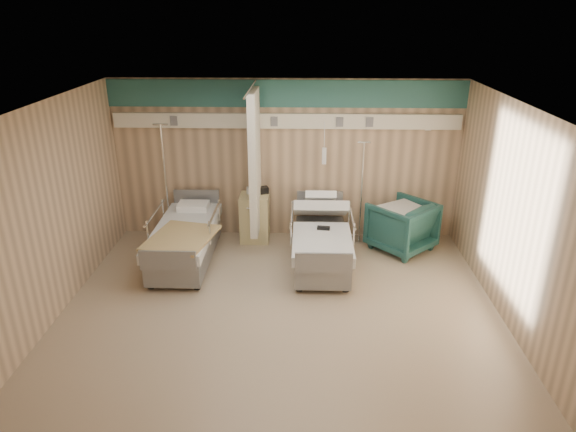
{
  "coord_description": "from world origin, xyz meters",
  "views": [
    {
      "loc": [
        0.3,
        -6.16,
        3.9
      ],
      "look_at": [
        0.09,
        0.6,
        1.12
      ],
      "focal_mm": 32.0,
      "sensor_mm": 36.0,
      "label": 1
    }
  ],
  "objects_px": {
    "bed_right": "(321,246)",
    "visitor_armchair": "(402,226)",
    "iv_stand_left": "(169,217)",
    "bed_left": "(185,244)",
    "iv_stand_right": "(360,221)",
    "bedside_cabinet": "(255,218)"
  },
  "relations": [
    {
      "from": "visitor_armchair",
      "to": "iv_stand_left",
      "type": "distance_m",
      "value": 4.07
    },
    {
      "from": "bed_right",
      "to": "iv_stand_left",
      "type": "distance_m",
      "value": 2.83
    },
    {
      "from": "bed_right",
      "to": "iv_stand_left",
      "type": "xyz_separation_m",
      "value": [
        -2.68,
        0.89,
        0.11
      ]
    },
    {
      "from": "bedside_cabinet",
      "to": "iv_stand_left",
      "type": "xyz_separation_m",
      "value": [
        -1.53,
        -0.01,
        0.0
      ]
    },
    {
      "from": "iv_stand_left",
      "to": "visitor_armchair",
      "type": "bearing_deg",
      "value": -4.1
    },
    {
      "from": "bed_left",
      "to": "bedside_cabinet",
      "type": "height_order",
      "value": "bedside_cabinet"
    },
    {
      "from": "iv_stand_right",
      "to": "iv_stand_left",
      "type": "relative_size",
      "value": 0.86
    },
    {
      "from": "bed_left",
      "to": "bed_right",
      "type": "bearing_deg",
      "value": 0.0
    },
    {
      "from": "bed_right",
      "to": "visitor_armchair",
      "type": "distance_m",
      "value": 1.51
    },
    {
      "from": "visitor_armchair",
      "to": "bed_left",
      "type": "bearing_deg",
      "value": -33.18
    },
    {
      "from": "bedside_cabinet",
      "to": "iv_stand_left",
      "type": "distance_m",
      "value": 1.53
    },
    {
      "from": "bed_left",
      "to": "iv_stand_left",
      "type": "bearing_deg",
      "value": 118.31
    },
    {
      "from": "bed_right",
      "to": "iv_stand_left",
      "type": "relative_size",
      "value": 1.03
    },
    {
      "from": "bed_right",
      "to": "iv_stand_right",
      "type": "bearing_deg",
      "value": 52.96
    },
    {
      "from": "bedside_cabinet",
      "to": "iv_stand_left",
      "type": "bearing_deg",
      "value": -179.67
    },
    {
      "from": "iv_stand_left",
      "to": "iv_stand_right",
      "type": "bearing_deg",
      "value": 0.84
    },
    {
      "from": "bed_left",
      "to": "visitor_armchair",
      "type": "bearing_deg",
      "value": 9.5
    },
    {
      "from": "bed_left",
      "to": "iv_stand_left",
      "type": "relative_size",
      "value": 1.03
    },
    {
      "from": "bedside_cabinet",
      "to": "bed_left",
      "type": "bearing_deg",
      "value": -139.4
    },
    {
      "from": "visitor_armchair",
      "to": "iv_stand_right",
      "type": "distance_m",
      "value": 0.76
    },
    {
      "from": "bed_right",
      "to": "iv_stand_right",
      "type": "xyz_separation_m",
      "value": [
        0.71,
        0.94,
        0.05
      ]
    },
    {
      "from": "bed_right",
      "to": "visitor_armchair",
      "type": "relative_size",
      "value": 2.28
    }
  ]
}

